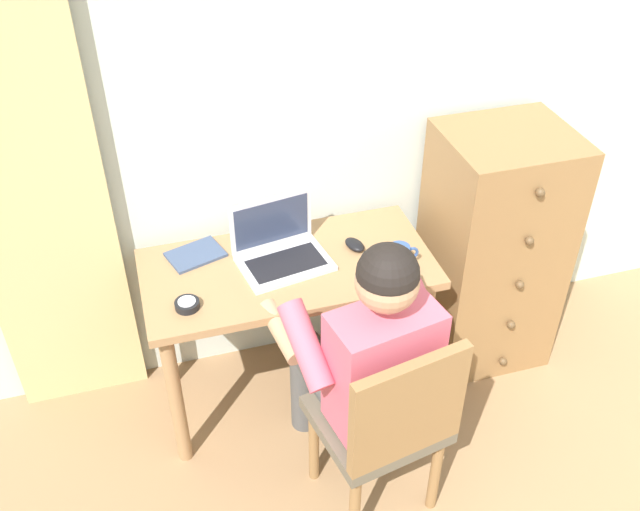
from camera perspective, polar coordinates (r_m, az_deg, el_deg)
wall_back at (r=2.94m, az=5.62°, el=13.26°), size 4.80×0.05×2.50m
curtain_panel at (r=2.77m, az=-22.17°, el=6.22°), size 0.52×0.03×2.27m
desk at (r=2.87m, az=-2.48°, el=-2.65°), size 1.13×0.55×0.72m
dresser at (r=3.23m, az=13.43°, el=0.44°), size 0.52×0.50×1.12m
chair at (r=2.56m, az=5.35°, el=-12.96°), size 0.49×0.47×0.87m
person_seated at (r=2.53m, az=3.51°, el=-7.50°), size 0.60×0.63×1.19m
laptop at (r=2.80m, az=-3.17°, el=0.55°), size 0.38×0.30×0.24m
computer_mouse at (r=2.88m, az=2.75°, el=0.86°), size 0.09×0.11×0.03m
desk_clock at (r=2.64m, az=-10.46°, el=-3.83°), size 0.09×0.09×0.03m
notebook_pad at (r=2.88m, az=-9.81°, el=0.07°), size 0.25×0.21×0.01m
coffee_mug at (r=2.78m, az=6.33°, el=-0.06°), size 0.12×0.08×0.09m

